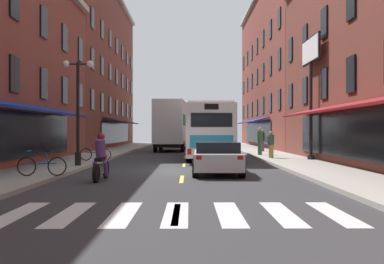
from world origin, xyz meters
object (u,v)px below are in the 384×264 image
object	(u,v)px
transit_bus	(209,131)
motorcycle_rider	(101,160)
billboard_sign	(311,65)
box_truck	(171,126)
pedestrian_mid	(262,140)
street_lamp_twin	(78,107)
sedan_near	(177,141)
sedan_mid	(217,157)
pedestrian_near	(271,144)
pedestrian_far	(260,141)
bicycle_near	(96,154)
bicycle_mid	(42,166)

from	to	relation	value
transit_bus	motorcycle_rider	world-z (taller)	transit_bus
billboard_sign	box_truck	world-z (taller)	billboard_sign
pedestrian_mid	street_lamp_twin	distance (m)	17.74
billboard_sign	street_lamp_twin	world-z (taller)	billboard_sign
box_truck	pedestrian_mid	xyz separation A→B (m)	(7.29, -2.95, -1.09)
street_lamp_twin	motorcycle_rider	bearing A→B (deg)	-67.17
sedan_near	sedan_mid	world-z (taller)	sedan_mid
box_truck	sedan_mid	distance (m)	19.74
pedestrian_near	pedestrian_far	bearing A→B (deg)	164.57
sedan_mid	pedestrian_far	world-z (taller)	pedestrian_far
bicycle_near	pedestrian_far	distance (m)	11.20
sedan_mid	motorcycle_rider	xyz separation A→B (m)	(-4.19, -2.25, 0.04)
motorcycle_rider	pedestrian_mid	bearing A→B (deg)	64.97
pedestrian_far	street_lamp_twin	distance (m)	13.27
bicycle_mid	pedestrian_near	bearing A→B (deg)	45.80
sedan_mid	bicycle_near	size ratio (longest dim) A/B	2.57
sedan_mid	pedestrian_near	distance (m)	8.96
pedestrian_far	bicycle_near	bearing A→B (deg)	-5.89
transit_bus	box_truck	size ratio (longest dim) A/B	1.61
transit_bus	bicycle_mid	world-z (taller)	transit_bus
pedestrian_near	pedestrian_mid	distance (m)	8.44
box_truck	street_lamp_twin	xyz separation A→B (m)	(-3.54, -16.88, 0.71)
sedan_mid	street_lamp_twin	distance (m)	7.10
sedan_near	bicycle_near	bearing A→B (deg)	-98.89
box_truck	street_lamp_twin	world-z (taller)	street_lamp_twin
motorcycle_rider	pedestrian_near	world-z (taller)	pedestrian_near
pedestrian_near	street_lamp_twin	world-z (taller)	street_lamp_twin
bicycle_near	pedestrian_near	bearing A→B (deg)	13.67
pedestrian_near	transit_bus	bearing A→B (deg)	-132.49
pedestrian_mid	pedestrian_far	xyz separation A→B (m)	(-1.04, -5.15, 0.07)
box_truck	pedestrian_near	bearing A→B (deg)	-60.67
box_truck	bicycle_mid	size ratio (longest dim) A/B	4.17
bicycle_mid	pedestrian_mid	size ratio (longest dim) A/B	1.00
bicycle_near	street_lamp_twin	bearing A→B (deg)	-92.24
bicycle_near	pedestrian_near	xyz separation A→B (m)	(9.79, 2.38, 0.47)
pedestrian_far	bicycle_mid	bearing A→B (deg)	17.79
street_lamp_twin	billboard_sign	bearing A→B (deg)	19.38
sedan_mid	bicycle_mid	bearing A→B (deg)	-161.64
sedan_near	pedestrian_near	distance (m)	21.86
pedestrian_near	sedan_mid	bearing A→B (deg)	-41.70
sedan_mid	pedestrian_mid	distance (m)	17.18
box_truck	pedestrian_mid	world-z (taller)	box_truck
billboard_sign	bicycle_near	world-z (taller)	billboard_sign
transit_bus	bicycle_mid	xyz separation A→B (m)	(-6.41, -11.92, -1.22)
motorcycle_rider	bicycle_mid	bearing A→B (deg)	175.56
transit_bus	pedestrian_mid	size ratio (longest dim) A/B	6.74
billboard_sign	pedestrian_far	bearing A→B (deg)	114.63
transit_bus	pedestrian_mid	distance (m)	8.12
pedestrian_far	pedestrian_mid	bearing A→B (deg)	-137.45
billboard_sign	pedestrian_mid	size ratio (longest dim) A/B	3.98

